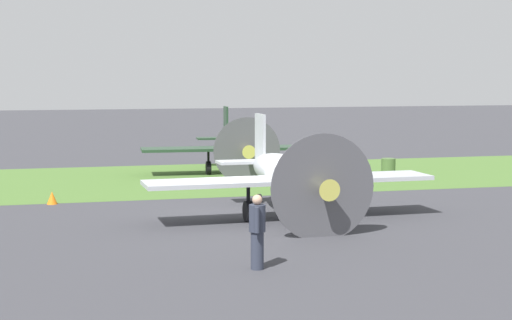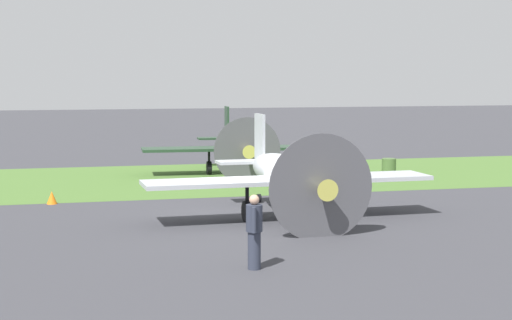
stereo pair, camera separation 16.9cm
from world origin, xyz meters
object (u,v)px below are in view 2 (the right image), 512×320
airplane_wingman (236,145)px  ground_crew_chief (254,230)px  airplane_lead (287,175)px  fuel_drum (389,169)px  runway_marker_cone (52,198)px

airplane_wingman → ground_crew_chief: (3.54, 17.89, -0.36)m
airplane_wingman → airplane_lead: bearing=88.6°
airplane_wingman → fuel_drum: airplane_wingman is taller
runway_marker_cone → fuel_drum: bearing=-166.6°
ground_crew_chief → fuel_drum: size_ratio=1.92×
airplane_lead → fuel_drum: bearing=-132.5°
ground_crew_chief → fuel_drum: bearing=161.4°
airplane_wingman → fuel_drum: bearing=150.4°
airplane_wingman → fuel_drum: size_ratio=9.47×
ground_crew_chief → fuel_drum: 16.95m
airplane_lead → ground_crew_chief: (2.58, 6.30, -0.44)m
ground_crew_chief → runway_marker_cone: size_ratio=3.93×
runway_marker_cone → airplane_wingman: bearing=-138.9°
airplane_lead → fuel_drum: size_ratio=10.05×
fuel_drum → airplane_wingman: bearing=-32.9°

